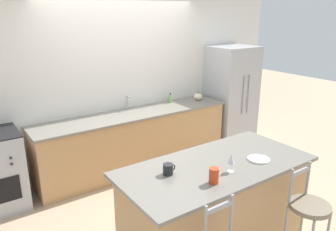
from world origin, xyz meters
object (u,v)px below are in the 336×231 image
wine_glass (231,159)px  tumbler_cup (214,176)px  soap_bottle (170,99)px  coffee_mug (168,169)px  pumpkin_decoration (198,97)px  dinner_plate (259,159)px  bar_stool_far (308,216)px  refrigerator (230,96)px

wine_glass → tumbler_cup: 0.28m
tumbler_cup → soap_bottle: 2.78m
wine_glass → coffee_mug: (-0.50, 0.29, -0.08)m
wine_glass → pumpkin_decoration: bearing=56.7°
tumbler_cup → pumpkin_decoration: tumbler_cup is taller
coffee_mug → tumbler_cup: (0.23, -0.35, 0.02)m
dinner_plate → wine_glass: (-0.41, -0.02, 0.12)m
bar_stool_far → coffee_mug: bearing=141.3°
coffee_mug → soap_bottle: bearing=54.5°
coffee_mug → pumpkin_decoration: pumpkin_decoration is taller
bar_stool_far → pumpkin_decoration: bearing=70.4°
wine_glass → pumpkin_decoration: (1.48, 2.26, -0.10)m
refrigerator → coffee_mug: refrigerator is taller
refrigerator → pumpkin_decoration: refrigerator is taller
refrigerator → dinner_plate: refrigerator is taller
coffee_mug → soap_bottle: (1.51, 2.11, -0.02)m
refrigerator → soap_bottle: size_ratio=11.04×
bar_stool_far → wine_glass: 0.88m
soap_bottle → dinner_plate: bearing=-104.1°
bar_stool_far → wine_glass: (-0.50, 0.51, 0.51)m
dinner_plate → wine_glass: wine_glass is taller
wine_glass → bar_stool_far: bearing=-45.9°
dinner_plate → tumbler_cup: bearing=-172.6°
refrigerator → tumbler_cup: bearing=-137.5°
soap_bottle → wine_glass: bearing=-112.8°
soap_bottle → tumbler_cup: bearing=-117.4°
bar_stool_far → pumpkin_decoration: size_ratio=6.86×
refrigerator → pumpkin_decoration: bearing=175.3°
pumpkin_decoration → soap_bottle: bearing=163.7°
refrigerator → bar_stool_far: refrigerator is taller
wine_glass → dinner_plate: bearing=3.1°
bar_stool_far → wine_glass: wine_glass is taller
wine_glass → soap_bottle: bearing=67.2°
coffee_mug → soap_bottle: 2.59m
refrigerator → wine_glass: (-2.20, -2.20, 0.18)m
bar_stool_far → wine_glass: size_ratio=5.71×
dinner_plate → pumpkin_decoration: pumpkin_decoration is taller
dinner_plate → soap_bottle: bearing=75.9°
coffee_mug → soap_bottle: size_ratio=0.80×
refrigerator → dinner_plate: 2.82m
tumbler_cup → pumpkin_decoration: 2.91m
soap_bottle → bar_stool_far: bearing=-99.9°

